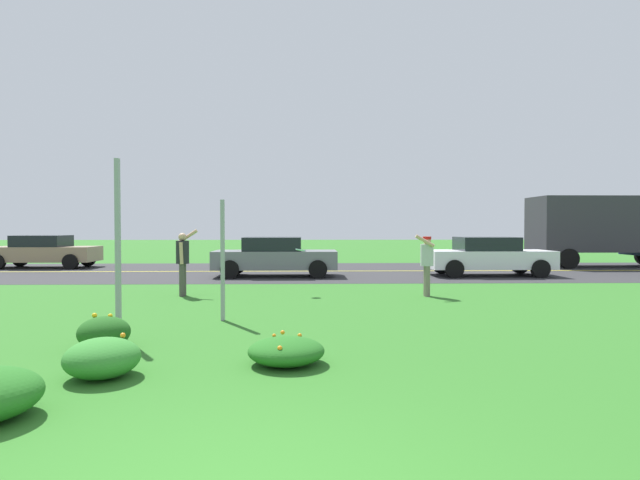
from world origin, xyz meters
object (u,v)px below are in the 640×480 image
person_thrower_dark_shirt (183,258)px  sign_post_by_roadside (223,260)px  frisbee_pale_blue (300,250)px  box_truck_navy (604,227)px  person_catcher_red_cap_gray_shirt (427,260)px  car_white_center_right (488,256)px  car_tan_leftmost (44,251)px  sign_post_near_path (118,247)px  car_gray_center_left (275,256)px

person_thrower_dark_shirt → sign_post_by_roadside: bearing=-65.7°
frisbee_pale_blue → box_truck_navy: 16.73m
person_thrower_dark_shirt → person_catcher_red_cap_gray_shirt: person_thrower_dark_shirt is taller
person_thrower_dark_shirt → car_white_center_right: 11.41m
sign_post_by_roadside → car_tan_leftmost: size_ratio=0.53×
sign_post_near_path → person_thrower_dark_shirt: (-0.10, 5.00, -0.48)m
person_thrower_dark_shirt → car_tan_leftmost: bearing=131.3°
person_catcher_red_cap_gray_shirt → sign_post_by_roadside: bearing=-144.7°
car_tan_leftmost → box_truck_navy: 25.36m
person_catcher_red_cap_gray_shirt → frisbee_pale_blue: size_ratio=6.02×
sign_post_by_roadside → person_thrower_dark_shirt: 3.99m
car_gray_center_left → box_truck_navy: box_truck_navy is taller
car_tan_leftmost → sign_post_near_path: bearing=-59.7°
car_white_center_right → box_truck_navy: box_truck_navy is taller
sign_post_by_roadside → person_catcher_red_cap_gray_shirt: 5.90m
sign_post_by_roadside → frisbee_pale_blue: (1.48, 3.79, 0.03)m
car_white_center_right → sign_post_near_path: bearing=-133.9°
car_white_center_right → box_truck_navy: (6.85, 4.23, 1.06)m
sign_post_by_roadside → frisbee_pale_blue: 4.06m
sign_post_near_path → frisbee_pale_blue: 5.98m
car_tan_leftmost → person_thrower_dark_shirt: bearing=-48.7°
person_catcher_red_cap_gray_shirt → car_tan_leftmost: size_ratio=0.36×
car_tan_leftmost → car_gray_center_left: bearing=-21.9°
frisbee_pale_blue → box_truck_navy: box_truck_navy is taller
person_thrower_dark_shirt → box_truck_navy: 19.46m
sign_post_near_path → car_white_center_right: size_ratio=0.66×
car_tan_leftmost → car_gray_center_left: size_ratio=1.00×
car_gray_center_left → frisbee_pale_blue: bearing=-79.1°
person_thrower_dark_shirt → person_catcher_red_cap_gray_shirt: bearing=-2.0°
person_thrower_dark_shirt → box_truck_navy: bearing=29.5°
car_tan_leftmost → car_gray_center_left: same height
box_truck_navy → car_white_center_right: bearing=-148.3°
sign_post_by_roadside → box_truck_navy: 20.21m
car_white_center_right → sign_post_by_roadside: bearing=-133.2°
box_truck_navy → car_gray_center_left: bearing=-164.1°
person_thrower_dark_shirt → frisbee_pale_blue: size_ratio=6.53×
sign_post_near_path → car_gray_center_left: (2.00, 10.35, -0.75)m
car_white_center_right → car_gray_center_left: bearing=180.0°
sign_post_near_path → car_tan_leftmost: 16.91m
sign_post_near_path → sign_post_by_roadside: size_ratio=1.26×
sign_post_near_path → box_truck_navy: box_truck_navy is taller
car_tan_leftmost → box_truck_navy: bearing=-0.0°
sign_post_near_path → car_tan_leftmost: bearing=120.3°
sign_post_near_path → frisbee_pale_blue: (3.01, 5.15, -0.28)m
box_truck_navy → car_tan_leftmost: bearing=180.0°
frisbee_pale_blue → car_white_center_right: bearing=36.8°
sign_post_by_roadside → car_tan_leftmost: 16.61m
sign_post_by_roadside → car_white_center_right: bearing=46.8°
sign_post_near_path → person_catcher_red_cap_gray_shirt: 7.96m
sign_post_by_roadside → car_tan_leftmost: sign_post_by_roadside is taller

